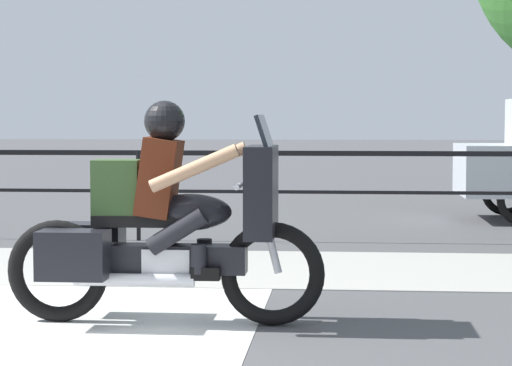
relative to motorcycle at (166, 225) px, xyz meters
The scene contains 4 objects.
sidewalk_band 3.00m from the motorcycle, 113.79° to the left, with size 44.00×2.40×0.01m, color #A8A59E.
crosswalk_band 1.47m from the motorcycle, 133.29° to the right, with size 3.08×6.00×0.01m, color silver.
fence_railing 4.90m from the motorcycle, 103.87° to the left, with size 36.00×0.05×1.08m.
motorcycle is the anchor object (origin of this frame).
Camera 1 is at (2.42, -6.23, 1.47)m, focal length 70.00 mm.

